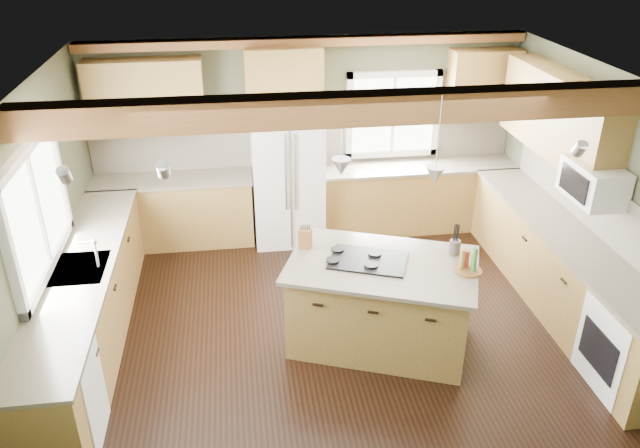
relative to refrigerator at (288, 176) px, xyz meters
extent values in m
plane|color=black|center=(0.30, -2.12, -0.90)|extent=(5.60, 5.60, 0.00)
plane|color=silver|center=(0.30, -2.12, 1.70)|extent=(5.60, 5.60, 0.00)
plane|color=#424833|center=(0.30, 0.38, 0.40)|extent=(5.60, 0.00, 5.60)
plane|color=#424833|center=(-2.50, -2.12, 0.40)|extent=(0.00, 5.00, 5.00)
plane|color=#424833|center=(3.10, -2.12, 0.40)|extent=(0.00, 5.00, 5.00)
cube|color=brown|center=(0.30, -2.39, 1.57)|extent=(5.55, 0.26, 0.26)
cube|color=brown|center=(0.30, 0.28, 1.64)|extent=(5.55, 0.20, 0.10)
cube|color=brown|center=(0.30, 0.36, 0.31)|extent=(5.58, 0.03, 0.58)
cube|color=brown|center=(3.08, -2.07, 0.31)|extent=(0.03, 3.70, 0.58)
cube|color=brown|center=(-1.49, 0.08, -0.46)|extent=(2.02, 0.60, 0.88)
cube|color=#4F493A|center=(-1.49, 0.08, 0.00)|extent=(2.06, 0.64, 0.04)
cube|color=brown|center=(1.79, 0.08, -0.46)|extent=(2.62, 0.60, 0.88)
cube|color=#4F493A|center=(1.79, 0.08, 0.00)|extent=(2.66, 0.64, 0.04)
cube|color=brown|center=(-2.20, -2.07, -0.46)|extent=(0.60, 3.70, 0.88)
cube|color=#4F493A|center=(-2.20, -2.07, 0.00)|extent=(0.64, 3.74, 0.04)
cube|color=brown|center=(2.80, -2.07, -0.46)|extent=(0.60, 3.70, 0.88)
cube|color=#4F493A|center=(2.80, -2.07, 0.00)|extent=(0.64, 3.74, 0.04)
cube|color=brown|center=(-1.69, 0.21, 1.05)|extent=(1.40, 0.35, 0.90)
cube|color=brown|center=(0.00, 0.21, 1.25)|extent=(0.96, 0.35, 0.70)
cube|color=brown|center=(2.92, -1.22, 1.05)|extent=(0.35, 2.20, 0.90)
cube|color=brown|center=(2.60, 0.21, 1.05)|extent=(0.90, 0.35, 0.90)
cube|color=white|center=(-2.48, -2.07, 0.65)|extent=(0.04, 1.60, 1.05)
cube|color=white|center=(1.45, 0.36, 0.65)|extent=(1.10, 0.04, 1.00)
cube|color=#262628|center=(-2.20, -2.07, 0.01)|extent=(0.50, 0.65, 0.03)
cylinder|color=#B2B2B7|center=(-2.02, -2.07, 0.15)|extent=(0.02, 0.02, 0.28)
cube|color=white|center=(-2.19, -3.37, -0.47)|extent=(0.60, 0.60, 0.84)
cube|color=white|center=(2.79, -3.37, -0.47)|extent=(0.60, 0.72, 0.84)
cube|color=white|center=(2.88, -2.17, 0.65)|extent=(0.40, 0.70, 0.38)
cone|color=#B2B2B7|center=(0.30, -2.23, 0.98)|extent=(0.18, 0.18, 0.16)
cone|color=#B2B2B7|center=(1.10, -2.55, 0.98)|extent=(0.18, 0.18, 0.16)
cube|color=silver|center=(0.00, 0.00, 0.00)|extent=(0.90, 0.74, 1.80)
cube|color=olive|center=(0.70, -2.39, -0.46)|extent=(1.97, 1.59, 0.88)
cube|color=#4F493A|center=(0.70, -2.39, 0.00)|extent=(2.11, 1.74, 0.04)
cube|color=black|center=(0.57, -2.34, 0.03)|extent=(0.87, 0.73, 0.02)
cube|color=brown|center=(-0.01, -1.98, 0.12)|extent=(0.15, 0.13, 0.21)
cylinder|color=#48423A|center=(1.45, -2.31, 0.09)|extent=(0.14, 0.14, 0.15)
camera|label=1|loc=(-0.63, -7.48, 3.09)|focal=35.00mm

